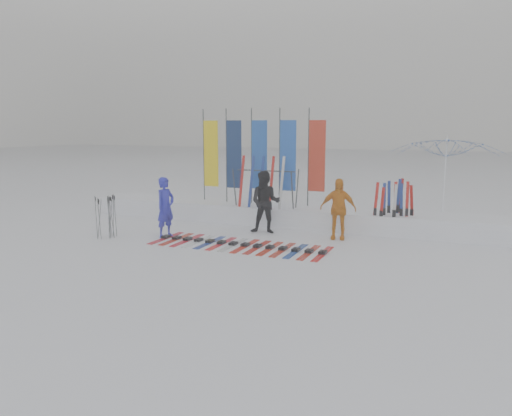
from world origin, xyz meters
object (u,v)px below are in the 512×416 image
at_px(person_black, 265,202).
at_px(tent_canopy, 444,184).
at_px(person_yellow, 338,209).
at_px(ski_row, 239,244).
at_px(person_blue, 166,207).
at_px(ski_rack, 266,183).

height_order(person_black, tent_canopy, tent_canopy).
height_order(person_yellow, ski_row, person_yellow).
bearing_deg(person_blue, ski_row, -83.36).
bearing_deg(ski_row, person_blue, 175.81).
height_order(person_blue, person_black, person_black).
distance_m(person_blue, ski_row, 2.57).
xyz_separation_m(person_blue, ski_row, (2.42, -0.18, -0.84)).
xyz_separation_m(person_yellow, ski_rack, (-2.68, 1.13, 0.51)).
bearing_deg(tent_canopy, ski_rack, -168.56).
bearing_deg(ski_row, ski_rack, 97.98).
xyz_separation_m(person_black, ski_row, (-0.05, -1.80, -0.91)).
distance_m(person_blue, ski_rack, 3.49).
distance_m(tent_canopy, ski_row, 6.59).
height_order(person_yellow, tent_canopy, tent_canopy).
relative_size(person_blue, tent_canopy, 0.53).
relative_size(person_black, ski_row, 0.39).
xyz_separation_m(person_black, tent_canopy, (4.92, 2.28, 0.55)).
relative_size(person_yellow, tent_canopy, 0.53).
height_order(tent_canopy, ski_rack, tent_canopy).
distance_m(person_black, person_yellow, 2.21).
height_order(ski_row, ski_rack, ski_rack).
height_order(person_blue, ski_rack, ski_rack).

